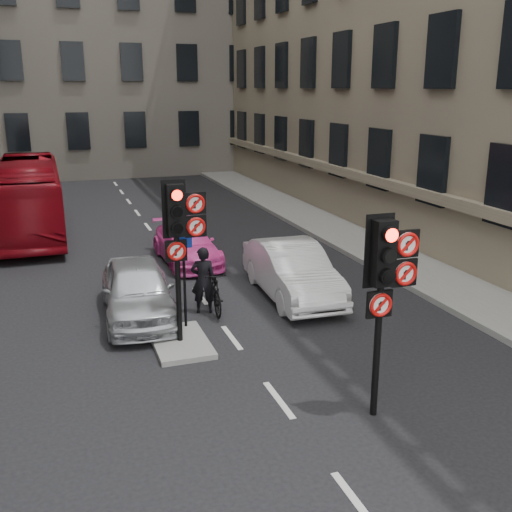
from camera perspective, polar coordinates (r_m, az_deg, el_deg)
ground at (r=9.79m, az=6.63°, el=-18.88°), size 120.00×120.00×0.00m
pavement_right at (r=22.71m, az=10.07°, el=1.60°), size 3.00×50.00×0.16m
centre_island at (r=13.60m, az=-7.23°, el=-8.16°), size 1.20×2.00×0.12m
building_far at (r=45.57m, az=-15.39°, el=20.87°), size 30.00×14.00×20.00m
signal_near at (r=10.10m, az=12.30°, el=-1.68°), size 0.91×0.40×3.58m
signal_far at (r=12.77m, az=-7.25°, el=2.78°), size 0.91×0.40×3.58m
car_silver at (r=15.11m, az=-11.21°, el=-3.17°), size 1.93×4.30×1.44m
car_white at (r=16.31m, az=3.44°, el=-1.39°), size 1.76×4.57×1.49m
car_pink at (r=19.68m, az=-6.63°, el=1.06°), size 1.79×4.08×1.17m
bus_red at (r=25.15m, az=-20.84°, el=5.26°), size 2.39×10.07×2.80m
motorcycle at (r=15.35m, az=-4.16°, el=-3.21°), size 0.62×1.90×1.13m
motorcyclist at (r=15.16m, az=-5.05°, el=-2.30°), size 0.72×0.57×1.72m
info_sign at (r=13.81m, az=-6.85°, el=-1.14°), size 0.38×0.13×2.23m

